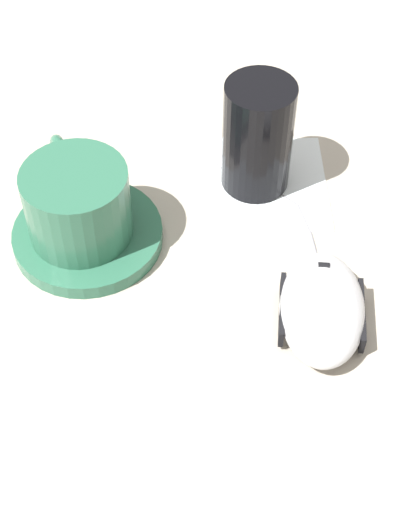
% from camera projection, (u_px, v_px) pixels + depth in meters
% --- Properties ---
extents(ground_plane, '(3.00, 3.00, 0.00)m').
position_uv_depth(ground_plane, '(217.00, 267.00, 0.65)').
color(ground_plane, '#B2A899').
extents(saucer, '(0.13, 0.13, 0.01)m').
position_uv_depth(saucer, '(88.00, 235.00, 0.67)').
color(saucer, '#2D664C').
rests_on(saucer, ground).
extents(coffee_cup, '(0.11, 0.09, 0.06)m').
position_uv_depth(coffee_cup, '(77.00, 202.00, 0.64)').
color(coffee_cup, '#2D664C').
rests_on(coffee_cup, saucer).
extents(computer_mouse, '(0.11, 0.07, 0.04)m').
position_uv_depth(computer_mouse, '(322.00, 308.00, 0.60)').
color(computer_mouse, silver).
rests_on(computer_mouse, ground).
extents(mouse_cable, '(0.12, 0.11, 0.00)m').
position_uv_depth(mouse_cable, '(273.00, 201.00, 0.70)').
color(mouse_cable, gray).
rests_on(mouse_cable, ground).
extents(napkin_under_glass, '(0.14, 0.14, 0.00)m').
position_uv_depth(napkin_under_glass, '(259.00, 183.00, 0.72)').
color(napkin_under_glass, white).
rests_on(napkin_under_glass, ground).
extents(drinking_glass, '(0.06, 0.06, 0.10)m').
position_uv_depth(drinking_glass, '(258.00, 136.00, 0.68)').
color(drinking_glass, black).
rests_on(drinking_glass, napkin_under_glass).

